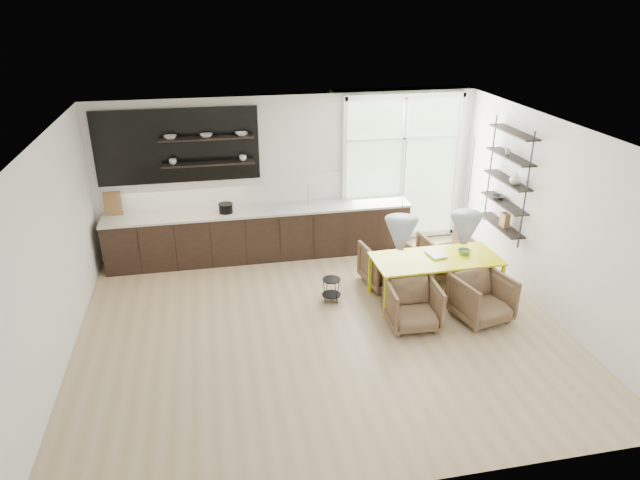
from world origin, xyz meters
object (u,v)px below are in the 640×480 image
(armchair_front_left, at_px, (413,305))
(armchair_front_right, at_px, (482,298))
(armchair_back_left, at_px, (388,264))
(dining_table, at_px, (436,261))
(armchair_back_right, at_px, (445,254))
(wire_stool, at_px, (331,287))

(armchair_front_left, distance_m, armchair_front_right, 1.08)
(armchair_front_right, bearing_deg, armchair_front_left, 165.57)
(armchair_back_left, relative_size, armchair_front_left, 1.07)
(dining_table, distance_m, armchair_back_right, 1.03)
(dining_table, bearing_deg, armchair_back_left, 131.17)
(armchair_back_right, bearing_deg, wire_stool, 9.70)
(armchair_back_left, distance_m, wire_stool, 1.12)
(dining_table, distance_m, armchair_front_left, 0.98)
(armchair_front_right, bearing_deg, armchair_back_right, 74.38)
(dining_table, bearing_deg, wire_stool, 169.94)
(armchair_front_left, bearing_deg, wire_stool, 139.60)
(armchair_back_right, bearing_deg, armchair_back_left, 4.80)
(dining_table, bearing_deg, armchair_back_right, 56.53)
(dining_table, relative_size, wire_stool, 5.20)
(armchair_front_left, relative_size, armchair_front_right, 0.96)
(armchair_back_left, distance_m, armchair_front_right, 1.71)
(dining_table, relative_size, armchair_front_right, 2.55)
(armchair_back_left, distance_m, armchair_front_left, 1.33)
(dining_table, height_order, armchair_back_right, armchair_back_right)
(armchair_front_right, relative_size, wire_stool, 2.04)
(armchair_back_left, height_order, wire_stool, armchair_back_left)
(armchair_back_left, xyz_separation_m, armchair_back_right, (1.10, 0.19, -0.00))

